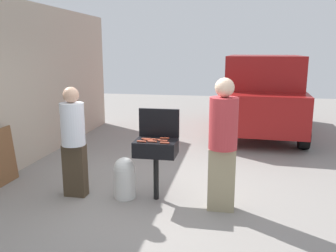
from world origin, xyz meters
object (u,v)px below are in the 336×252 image
object	(u,v)px
hot_dog_5	(146,139)
hot_dog_3	(142,141)
hot_dog_0	(163,141)
person_right	(223,140)
bbq_grill	(156,150)
hot_dog_4	(152,141)
propane_tank	(125,177)
hot_dog_6	(165,138)
hot_dog_7	(165,143)
person_left	(73,138)
hot_dog_2	(156,139)
parked_minivan	(262,94)
hot_dog_1	(148,140)

from	to	relation	value
hot_dog_5	hot_dog_3	bearing A→B (deg)	-100.11
hot_dog_0	person_right	xyz separation A→B (m)	(0.84, -0.13, 0.08)
bbq_grill	hot_dog_4	bearing A→B (deg)	-102.72
hot_dog_3	hot_dog_0	bearing A→B (deg)	18.78
person_right	propane_tank	bearing A→B (deg)	-1.63
hot_dog_6	propane_tank	distance (m)	0.83
hot_dog_7	person_right	world-z (taller)	person_right
hot_dog_6	hot_dog_7	world-z (taller)	same
person_left	person_right	size ratio (longest dim) A/B	0.91
hot_dog_3	hot_dog_6	xyz separation A→B (m)	(0.28, 0.24, 0.00)
hot_dog_2	person_left	xyz separation A→B (m)	(-1.22, -0.09, -0.01)
person_left	person_right	world-z (taller)	person_right
hot_dog_0	hot_dog_6	distance (m)	0.14
hot_dog_2	parked_minivan	xyz separation A→B (m)	(1.80, 4.78, 0.12)
hot_dog_0	hot_dog_2	xyz separation A→B (m)	(-0.11, 0.05, 0.00)
bbq_grill	hot_dog_0	size ratio (longest dim) A/B	6.88
bbq_grill	hot_dog_7	distance (m)	0.28
hot_dog_1	hot_dog_4	xyz separation A→B (m)	(0.08, -0.07, 0.00)
hot_dog_7	person_left	world-z (taller)	person_left
hot_dog_0	hot_dog_4	xyz separation A→B (m)	(-0.14, -0.07, 0.00)
hot_dog_4	person_left	size ratio (longest dim) A/B	0.08
bbq_grill	hot_dog_4	xyz separation A→B (m)	(-0.03, -0.12, 0.15)
hot_dog_5	hot_dog_6	size ratio (longest dim) A/B	1.00
hot_dog_6	propane_tank	bearing A→B (deg)	-167.54
hot_dog_1	hot_dog_7	distance (m)	0.29
hot_dog_5	hot_dog_7	xyz separation A→B (m)	(0.31, -0.17, 0.00)
propane_tank	person_left	xyz separation A→B (m)	(-0.75, -0.06, 0.57)
person_left	hot_dog_7	bearing A→B (deg)	12.49
hot_dog_2	hot_dog_4	xyz separation A→B (m)	(-0.03, -0.12, 0.00)
hot_dog_5	parked_minivan	size ratio (longest dim) A/B	0.03
hot_dog_0	hot_dog_6	size ratio (longest dim) A/B	1.00
hot_dog_1	propane_tank	distance (m)	0.69
hot_dog_4	parked_minivan	xyz separation A→B (m)	(1.83, 4.89, 0.12)
hot_dog_5	parked_minivan	bearing A→B (deg)	67.82
propane_tank	hot_dog_7	bearing A→B (deg)	-11.52
hot_dog_1	hot_dog_3	distance (m)	0.12
bbq_grill	propane_tank	size ratio (longest dim) A/B	1.45
hot_dog_3	hot_dog_7	world-z (taller)	same
hot_dog_4	person_right	world-z (taller)	person_right
hot_dog_1	hot_dog_5	size ratio (longest dim) A/B	1.00
hot_dog_7	hot_dog_6	bearing A→B (deg)	101.55
hot_dog_2	hot_dog_3	size ratio (longest dim) A/B	1.00
person_left	person_right	distance (m)	2.17
bbq_grill	hot_dog_1	xyz separation A→B (m)	(-0.10, -0.04, 0.15)
hot_dog_6	propane_tank	size ratio (longest dim) A/B	0.21
propane_tank	person_left	world-z (taller)	person_left
hot_dog_0	hot_dog_5	size ratio (longest dim) A/B	1.00
hot_dog_2	hot_dog_3	distance (m)	0.23
hot_dog_3	person_right	size ratio (longest dim) A/B	0.07
hot_dog_5	propane_tank	bearing A→B (deg)	-173.38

